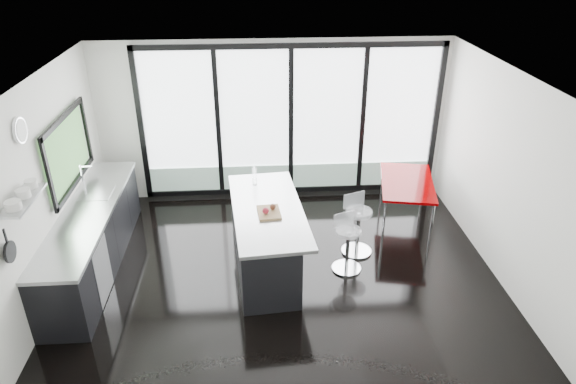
{
  "coord_description": "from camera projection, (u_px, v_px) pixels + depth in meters",
  "views": [
    {
      "loc": [
        -0.34,
        -5.94,
        4.38
      ],
      "look_at": [
        0.1,
        0.3,
        1.15
      ],
      "focal_mm": 32.0,
      "sensor_mm": 36.0,
      "label": 1
    }
  ],
  "objects": [
    {
      "name": "floor",
      "position": [
        282.0,
        274.0,
        7.29
      ],
      "size": [
        6.0,
        5.0,
        0.0
      ],
      "primitive_type": "cube",
      "color": "black",
      "rests_on": "ground"
    },
    {
      "name": "ceiling",
      "position": [
        281.0,
        79.0,
        6.01
      ],
      "size": [
        6.0,
        5.0,
        0.0
      ],
      "primitive_type": "cube",
      "color": "white",
      "rests_on": "wall_back"
    },
    {
      "name": "wall_back",
      "position": [
        289.0,
        129.0,
        8.91
      ],
      "size": [
        6.0,
        0.09,
        2.8
      ],
      "color": "silver",
      "rests_on": "ground"
    },
    {
      "name": "wall_front",
      "position": [
        299.0,
        315.0,
        4.44
      ],
      "size": [
        6.0,
        0.0,
        2.8
      ],
      "primitive_type": "cube",
      "color": "silver",
      "rests_on": "ground"
    },
    {
      "name": "wall_left",
      "position": [
        51.0,
        172.0,
        6.63
      ],
      "size": [
        0.26,
        5.0,
        2.8
      ],
      "color": "silver",
      "rests_on": "ground"
    },
    {
      "name": "wall_right",
      "position": [
        506.0,
        179.0,
        6.84
      ],
      "size": [
        0.0,
        5.0,
        2.8
      ],
      "primitive_type": "cube",
      "color": "silver",
      "rests_on": "ground"
    },
    {
      "name": "counter_cabinets",
      "position": [
        93.0,
        238.0,
        7.27
      ],
      "size": [
        0.69,
        3.24,
        1.36
      ],
      "color": "black",
      "rests_on": "floor"
    },
    {
      "name": "island",
      "position": [
        263.0,
        236.0,
        7.3
      ],
      "size": [
        1.15,
        2.35,
        1.21
      ],
      "color": "black",
      "rests_on": "floor"
    },
    {
      "name": "bar_stool_near",
      "position": [
        347.0,
        250.0,
        7.24
      ],
      "size": [
        0.54,
        0.54,
        0.66
      ],
      "primitive_type": "cylinder",
      "rotation": [
        0.0,
        0.0,
        0.37
      ],
      "color": "silver",
      "rests_on": "floor"
    },
    {
      "name": "bar_stool_far",
      "position": [
        358.0,
        232.0,
        7.62
      ],
      "size": [
        0.59,
        0.59,
        0.72
      ],
      "primitive_type": "cylinder",
      "rotation": [
        0.0,
        0.0,
        0.37
      ],
      "color": "silver",
      "rests_on": "floor"
    },
    {
      "name": "red_table",
      "position": [
        405.0,
        202.0,
        8.39
      ],
      "size": [
        1.09,
        1.56,
        0.76
      ],
      "primitive_type": "cube",
      "rotation": [
        0.0,
        0.0,
        -0.21
      ],
      "color": "#6F0001",
      "rests_on": "floor"
    }
  ]
}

